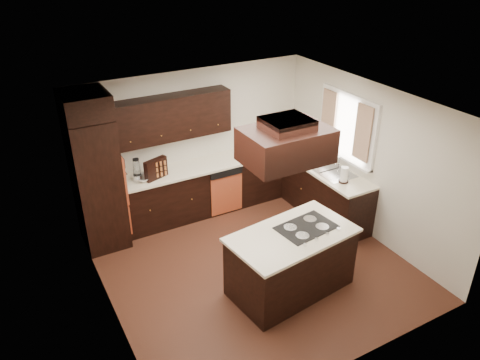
# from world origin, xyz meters

# --- Properties ---
(floor) EXTENTS (4.20, 4.20, 0.02)m
(floor) POSITION_xyz_m (0.00, 0.00, -0.01)
(floor) COLOR brown
(floor) RESTS_ON ground
(ceiling) EXTENTS (4.20, 4.20, 0.02)m
(ceiling) POSITION_xyz_m (0.00, 0.00, 2.51)
(ceiling) COLOR silver
(ceiling) RESTS_ON ground
(wall_back) EXTENTS (4.20, 0.02, 2.50)m
(wall_back) POSITION_xyz_m (0.00, 2.11, 1.25)
(wall_back) COLOR beige
(wall_back) RESTS_ON ground
(wall_front) EXTENTS (4.20, 0.02, 2.50)m
(wall_front) POSITION_xyz_m (0.00, -2.11, 1.25)
(wall_front) COLOR beige
(wall_front) RESTS_ON ground
(wall_left) EXTENTS (0.02, 4.20, 2.50)m
(wall_left) POSITION_xyz_m (-2.11, 0.00, 1.25)
(wall_left) COLOR beige
(wall_left) RESTS_ON ground
(wall_right) EXTENTS (0.02, 4.20, 2.50)m
(wall_right) POSITION_xyz_m (2.11, 0.00, 1.25)
(wall_right) COLOR beige
(wall_right) RESTS_ON ground
(oven_column) EXTENTS (0.65, 0.75, 2.12)m
(oven_column) POSITION_xyz_m (-1.78, 1.71, 1.06)
(oven_column) COLOR black
(oven_column) RESTS_ON floor
(wall_oven_face) EXTENTS (0.05, 0.62, 0.78)m
(wall_oven_face) POSITION_xyz_m (-1.43, 1.71, 1.12)
(wall_oven_face) COLOR #C0522E
(wall_oven_face) RESTS_ON oven_column
(base_cabinets_back) EXTENTS (2.93, 0.60, 0.88)m
(base_cabinets_back) POSITION_xyz_m (0.03, 1.80, 0.44)
(base_cabinets_back) COLOR black
(base_cabinets_back) RESTS_ON floor
(base_cabinets_right) EXTENTS (0.60, 2.40, 0.88)m
(base_cabinets_right) POSITION_xyz_m (1.80, 0.90, 0.44)
(base_cabinets_right) COLOR black
(base_cabinets_right) RESTS_ON floor
(countertop_back) EXTENTS (2.93, 0.63, 0.04)m
(countertop_back) POSITION_xyz_m (0.03, 1.79, 0.90)
(countertop_back) COLOR white
(countertop_back) RESTS_ON base_cabinets_back
(countertop_right) EXTENTS (0.63, 2.40, 0.04)m
(countertop_right) POSITION_xyz_m (1.79, 0.90, 0.90)
(countertop_right) COLOR white
(countertop_right) RESTS_ON base_cabinets_right
(upper_cabinets) EXTENTS (2.00, 0.34, 0.72)m
(upper_cabinets) POSITION_xyz_m (-0.43, 1.93, 1.81)
(upper_cabinets) COLOR black
(upper_cabinets) RESTS_ON wall_back
(dishwasher_front) EXTENTS (0.60, 0.05, 0.72)m
(dishwasher_front) POSITION_xyz_m (0.33, 1.50, 0.40)
(dishwasher_front) COLOR #C0522E
(dishwasher_front) RESTS_ON floor
(window_frame) EXTENTS (0.06, 1.32, 1.12)m
(window_frame) POSITION_xyz_m (2.07, 0.55, 1.65)
(window_frame) COLOR white
(window_frame) RESTS_ON wall_right
(window_pane) EXTENTS (0.00, 1.20, 1.00)m
(window_pane) POSITION_xyz_m (2.10, 0.55, 1.65)
(window_pane) COLOR white
(window_pane) RESTS_ON wall_right
(curtain_left) EXTENTS (0.02, 0.34, 0.90)m
(curtain_left) POSITION_xyz_m (2.01, 0.13, 1.70)
(curtain_left) COLOR beige
(curtain_left) RESTS_ON wall_right
(curtain_right) EXTENTS (0.02, 0.34, 0.90)m
(curtain_right) POSITION_xyz_m (2.01, 0.97, 1.70)
(curtain_right) COLOR beige
(curtain_right) RESTS_ON wall_right
(sink_rim) EXTENTS (0.52, 0.84, 0.01)m
(sink_rim) POSITION_xyz_m (1.80, 0.55, 0.92)
(sink_rim) COLOR silver
(sink_rim) RESTS_ON countertop_right
(island) EXTENTS (1.72, 1.08, 0.88)m
(island) POSITION_xyz_m (0.18, -0.68, 0.44)
(island) COLOR black
(island) RESTS_ON floor
(island_top) EXTENTS (1.79, 1.14, 0.04)m
(island_top) POSITION_xyz_m (0.18, -0.68, 0.90)
(island_top) COLOR white
(island_top) RESTS_ON island
(cooktop) EXTENTS (0.83, 0.60, 0.01)m
(cooktop) POSITION_xyz_m (0.43, -0.66, 0.93)
(cooktop) COLOR black
(cooktop) RESTS_ON island_top
(range_hood) EXTENTS (1.05, 0.72, 0.42)m
(range_hood) POSITION_xyz_m (0.10, -0.55, 2.16)
(range_hood) COLOR black
(range_hood) RESTS_ON ceiling
(hood_duct) EXTENTS (0.55, 0.50, 0.13)m
(hood_duct) POSITION_xyz_m (0.10, -0.55, 2.44)
(hood_duct) COLOR black
(hood_duct) RESTS_ON ceiling
(blender_base) EXTENTS (0.15, 0.15, 0.10)m
(blender_base) POSITION_xyz_m (-1.13, 1.77, 0.97)
(blender_base) COLOR silver
(blender_base) RESTS_ON countertop_back
(blender_pitcher) EXTENTS (0.13, 0.13, 0.26)m
(blender_pitcher) POSITION_xyz_m (-1.13, 1.77, 1.15)
(blender_pitcher) COLOR silver
(blender_pitcher) RESTS_ON blender_base
(spice_rack) EXTENTS (0.42, 0.24, 0.34)m
(spice_rack) POSITION_xyz_m (-0.84, 1.69, 1.09)
(spice_rack) COLOR black
(spice_rack) RESTS_ON countertop_back
(mixing_bowl) EXTENTS (0.36, 0.36, 0.07)m
(mixing_bowl) POSITION_xyz_m (-1.04, 1.73, 0.95)
(mixing_bowl) COLOR white
(mixing_bowl) RESTS_ON countertop_back
(soap_bottle) EXTENTS (0.08, 0.08, 0.18)m
(soap_bottle) POSITION_xyz_m (1.76, 1.19, 1.01)
(soap_bottle) COLOR white
(soap_bottle) RESTS_ON countertop_right
(paper_towel) EXTENTS (0.15, 0.15, 0.26)m
(paper_towel) POSITION_xyz_m (1.72, 0.12, 1.05)
(paper_towel) COLOR white
(paper_towel) RESTS_ON countertop_right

